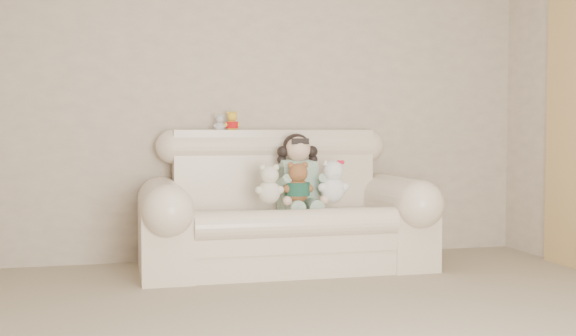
% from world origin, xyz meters
% --- Properties ---
extents(wall_back, '(4.50, 0.00, 4.50)m').
position_xyz_m(wall_back, '(0.00, 2.50, 1.30)').
color(wall_back, '#A49282').
rests_on(wall_back, ground).
extents(sofa, '(2.10, 0.95, 1.03)m').
position_xyz_m(sofa, '(0.12, 2.00, 0.52)').
color(sofa, '#FFE5CD').
rests_on(sofa, floor).
extents(seated_child, '(0.41, 0.48, 0.59)m').
position_xyz_m(seated_child, '(0.24, 2.08, 0.71)').
color(seated_child, '#35744F').
rests_on(seated_child, sofa).
extents(brown_teddy, '(0.25, 0.20, 0.35)m').
position_xyz_m(brown_teddy, '(0.18, 1.87, 0.67)').
color(brown_teddy, brown).
rests_on(brown_teddy, sofa).
extents(white_cat, '(0.24, 0.19, 0.37)m').
position_xyz_m(white_cat, '(0.44, 1.85, 0.68)').
color(white_cat, white).
rests_on(white_cat, sofa).
extents(cream_teddy, '(0.24, 0.21, 0.33)m').
position_xyz_m(cream_teddy, '(-0.03, 1.86, 0.66)').
color(cream_teddy, beige).
rests_on(cream_teddy, sofa).
extents(yellow_mini_bear, '(0.15, 0.13, 0.19)m').
position_xyz_m(yellow_mini_bear, '(-0.22, 2.36, 1.11)').
color(yellow_mini_bear, yellow).
rests_on(yellow_mini_bear, sofa).
extents(grey_mini_plush, '(0.11, 0.09, 0.16)m').
position_xyz_m(grey_mini_plush, '(-0.31, 2.36, 1.09)').
color(grey_mini_plush, silver).
rests_on(grey_mini_plush, sofa).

